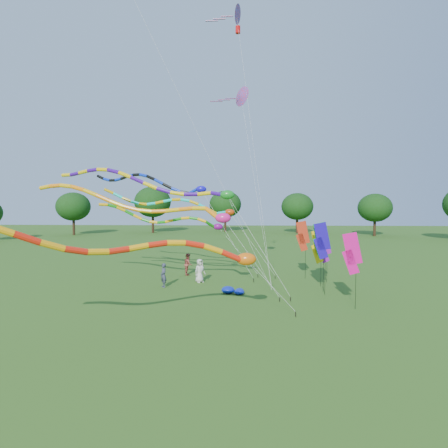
{
  "coord_description": "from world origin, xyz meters",
  "views": [
    {
      "loc": [
        0.41,
        -20.94,
        6.15
      ],
      "look_at": [
        -0.66,
        2.58,
        4.8
      ],
      "focal_mm": 30.0,
      "sensor_mm": 36.0,
      "label": 1
    }
  ],
  "objects_px": {
    "person_a": "(200,271)",
    "person_c": "(188,264)",
    "tube_kite_red": "(151,248)",
    "tube_kite_orange": "(151,205)",
    "blue_nylon_heap": "(231,291)",
    "person_b": "(163,275)"
  },
  "relations": [
    {
      "from": "tube_kite_orange",
      "to": "person_c",
      "type": "bearing_deg",
      "value": 88.28
    },
    {
      "from": "person_a",
      "to": "person_b",
      "type": "distance_m",
      "value": 3.03
    },
    {
      "from": "person_a",
      "to": "blue_nylon_heap",
      "type": "bearing_deg",
      "value": -95.66
    },
    {
      "from": "tube_kite_red",
      "to": "person_a",
      "type": "height_order",
      "value": "tube_kite_red"
    },
    {
      "from": "person_b",
      "to": "person_c",
      "type": "height_order",
      "value": "person_c"
    },
    {
      "from": "person_a",
      "to": "person_c",
      "type": "xyz_separation_m",
      "value": [
        -1.31,
        2.92,
        0.01
      ]
    },
    {
      "from": "tube_kite_orange",
      "to": "person_a",
      "type": "distance_m",
      "value": 6.95
    },
    {
      "from": "tube_kite_orange",
      "to": "person_c",
      "type": "relative_size",
      "value": 8.91
    },
    {
      "from": "person_c",
      "to": "tube_kite_orange",
      "type": "bearing_deg",
      "value": 160.0
    },
    {
      "from": "tube_kite_red",
      "to": "blue_nylon_heap",
      "type": "xyz_separation_m",
      "value": [
        3.48,
        8.04,
        -3.87
      ]
    },
    {
      "from": "blue_nylon_heap",
      "to": "person_b",
      "type": "xyz_separation_m",
      "value": [
        -4.98,
        1.84,
        0.66
      ]
    },
    {
      "from": "tube_kite_red",
      "to": "person_b",
      "type": "xyz_separation_m",
      "value": [
        -1.5,
        9.87,
        -3.21
      ]
    },
    {
      "from": "tube_kite_orange",
      "to": "person_b",
      "type": "xyz_separation_m",
      "value": [
        0.4,
        2.03,
        -5.09
      ]
    },
    {
      "from": "tube_kite_orange",
      "to": "person_b",
      "type": "height_order",
      "value": "tube_kite_orange"
    },
    {
      "from": "tube_kite_orange",
      "to": "blue_nylon_heap",
      "type": "relative_size",
      "value": 10.54
    },
    {
      "from": "person_b",
      "to": "person_c",
      "type": "bearing_deg",
      "value": 131.74
    },
    {
      "from": "person_a",
      "to": "person_c",
      "type": "distance_m",
      "value": 3.2
    },
    {
      "from": "blue_nylon_heap",
      "to": "person_a",
      "type": "distance_m",
      "value": 4.47
    },
    {
      "from": "tube_kite_red",
      "to": "person_a",
      "type": "xyz_separation_m",
      "value": [
        0.95,
        11.66,
        -3.18
      ]
    },
    {
      "from": "tube_kite_red",
      "to": "tube_kite_orange",
      "type": "xyz_separation_m",
      "value": [
        -1.9,
        7.85,
        1.88
      ]
    },
    {
      "from": "tube_kite_red",
      "to": "tube_kite_orange",
      "type": "relative_size",
      "value": 0.85
    },
    {
      "from": "blue_nylon_heap",
      "to": "person_c",
      "type": "bearing_deg",
      "value": 120.42
    }
  ]
}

